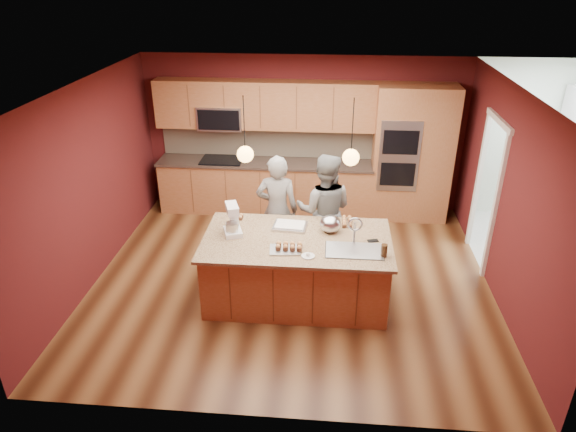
# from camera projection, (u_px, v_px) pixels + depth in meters

# --- Properties ---
(floor) EXTENTS (5.50, 5.50, 0.00)m
(floor) POSITION_uv_depth(u_px,v_px,m) (292.00, 278.00, 7.31)
(floor) COLOR #402010
(floor) RESTS_ON ground
(ceiling) EXTENTS (5.50, 5.50, 0.00)m
(ceiling) POSITION_uv_depth(u_px,v_px,m) (292.00, 88.00, 6.11)
(ceiling) COLOR white
(ceiling) RESTS_ON ground
(wall_back) EXTENTS (5.50, 0.00, 5.50)m
(wall_back) POSITION_uv_depth(u_px,v_px,m) (303.00, 134.00, 8.94)
(wall_back) COLOR #4F1517
(wall_back) RESTS_ON ground
(wall_front) EXTENTS (5.50, 0.00, 5.50)m
(wall_front) POSITION_uv_depth(u_px,v_px,m) (269.00, 306.00, 4.48)
(wall_front) COLOR #4F1517
(wall_front) RESTS_ON ground
(wall_left) EXTENTS (0.00, 5.00, 5.00)m
(wall_left) POSITION_uv_depth(u_px,v_px,m) (89.00, 184.00, 6.93)
(wall_left) COLOR #4F1517
(wall_left) RESTS_ON ground
(wall_right) EXTENTS (0.00, 5.00, 5.00)m
(wall_right) POSITION_uv_depth(u_px,v_px,m) (508.00, 199.00, 6.50)
(wall_right) COLOR #4F1517
(wall_right) RESTS_ON ground
(cabinet_run) EXTENTS (3.74, 0.64, 2.30)m
(cabinet_run) POSITION_uv_depth(u_px,v_px,m) (263.00, 158.00, 8.93)
(cabinet_run) COLOR #9B542A
(cabinet_run) RESTS_ON floor
(oven_column) EXTENTS (1.30, 0.62, 2.30)m
(oven_column) POSITION_uv_depth(u_px,v_px,m) (412.00, 154.00, 8.62)
(oven_column) COLOR #9B542A
(oven_column) RESTS_ON floor
(doorway_trim) EXTENTS (0.08, 1.11, 2.20)m
(doorway_trim) POSITION_uv_depth(u_px,v_px,m) (486.00, 195.00, 7.35)
(doorway_trim) COLOR white
(doorway_trim) RESTS_ON wall_right
(pendant_left) EXTENTS (0.20, 0.20, 0.80)m
(pendant_left) POSITION_uv_depth(u_px,v_px,m) (245.00, 154.00, 6.08)
(pendant_left) COLOR black
(pendant_left) RESTS_ON ceiling
(pendant_right) EXTENTS (0.20, 0.20, 0.80)m
(pendant_right) POSITION_uv_depth(u_px,v_px,m) (351.00, 157.00, 5.98)
(pendant_right) COLOR black
(pendant_right) RESTS_ON ceiling
(island) EXTENTS (2.40, 1.35, 1.26)m
(island) POSITION_uv_depth(u_px,v_px,m) (298.00, 268.00, 6.71)
(island) COLOR #9B542A
(island) RESTS_ON floor
(person_left) EXTENTS (0.61, 0.41, 1.66)m
(person_left) POSITION_uv_depth(u_px,v_px,m) (277.00, 210.00, 7.40)
(person_left) COLOR black
(person_left) RESTS_ON floor
(person_right) EXTENTS (0.88, 0.71, 1.70)m
(person_right) POSITION_uv_depth(u_px,v_px,m) (324.00, 211.00, 7.34)
(person_right) COLOR slate
(person_right) RESTS_ON floor
(stand_mixer) EXTENTS (0.30, 0.34, 0.41)m
(stand_mixer) POSITION_uv_depth(u_px,v_px,m) (233.00, 221.00, 6.58)
(stand_mixer) COLOR white
(stand_mixer) RESTS_ON island
(sheet_cake) EXTENTS (0.47, 0.36, 0.05)m
(sheet_cake) POSITION_uv_depth(u_px,v_px,m) (290.00, 226.00, 6.80)
(sheet_cake) COLOR silver
(sheet_cake) RESTS_ON island
(cooling_rack) EXTENTS (0.40, 0.30, 0.02)m
(cooling_rack) POSITION_uv_depth(u_px,v_px,m) (285.00, 250.00, 6.26)
(cooling_rack) COLOR #AAADB0
(cooling_rack) RESTS_ON island
(mixing_bowl) EXTENTS (0.28, 0.28, 0.23)m
(mixing_bowl) POSITION_uv_depth(u_px,v_px,m) (330.00, 224.00, 6.66)
(mixing_bowl) COLOR silver
(mixing_bowl) RESTS_ON island
(plate) EXTENTS (0.16, 0.16, 0.01)m
(plate) POSITION_uv_depth(u_px,v_px,m) (308.00, 256.00, 6.13)
(plate) COLOR silver
(plate) RESTS_ON island
(tumbler) EXTENTS (0.08, 0.08, 0.16)m
(tumbler) POSITION_uv_depth(u_px,v_px,m) (384.00, 251.00, 6.11)
(tumbler) COLOR #362313
(tumbler) RESTS_ON island
(phone) EXTENTS (0.15, 0.11, 0.01)m
(phone) POSITION_uv_depth(u_px,v_px,m) (373.00, 241.00, 6.47)
(phone) COLOR black
(phone) RESTS_ON island
(cupcakes_left) EXTENTS (0.14, 0.14, 0.06)m
(cupcakes_left) POSITION_uv_depth(u_px,v_px,m) (239.00, 217.00, 7.03)
(cupcakes_left) COLOR tan
(cupcakes_left) RESTS_ON island
(cupcakes_rack) EXTENTS (0.34, 0.17, 0.08)m
(cupcakes_rack) POSITION_uv_depth(u_px,v_px,m) (289.00, 246.00, 6.25)
(cupcakes_rack) COLOR tan
(cupcakes_rack) RESTS_ON island
(cupcakes_right) EXTENTS (0.15, 0.30, 0.07)m
(cupcakes_right) POSITION_uv_depth(u_px,v_px,m) (347.00, 222.00, 6.89)
(cupcakes_right) COLOR tan
(cupcakes_right) RESTS_ON island
(dryer) EXTENTS (0.78, 0.80, 0.99)m
(dryer) POSITION_uv_depth(u_px,v_px,m) (560.00, 210.00, 8.18)
(dryer) COLOR white
(dryer) RESTS_ON floor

